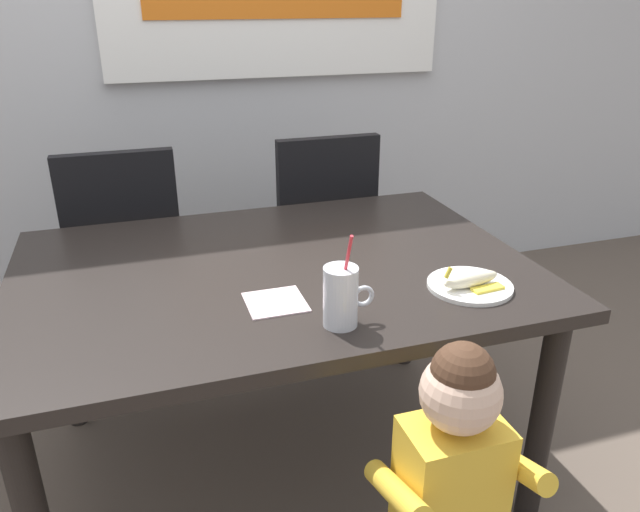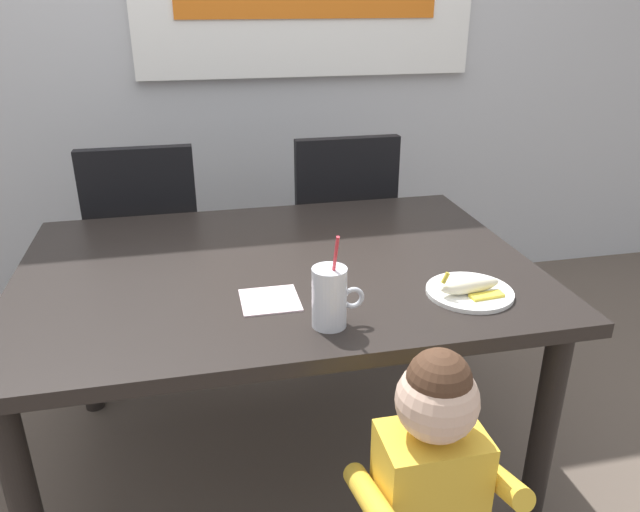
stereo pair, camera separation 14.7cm
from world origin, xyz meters
name	(u,v)px [view 1 (the left image)]	position (x,y,z in m)	size (l,w,h in m)	color
ground_plane	(281,462)	(0.00, 0.00, 0.00)	(24.00, 24.00, 0.00)	brown
dining_table	(275,292)	(0.00, 0.00, 0.65)	(1.49, 1.05, 0.74)	black
dining_chair_left	(126,249)	(-0.42, 0.76, 0.54)	(0.44, 0.44, 0.96)	black
dining_chair_right	(319,228)	(0.38, 0.75, 0.54)	(0.44, 0.45, 0.96)	black
toddler_standing	(452,469)	(0.22, -0.70, 0.53)	(0.33, 0.24, 0.84)	#3F4760
milk_cup	(341,300)	(0.07, -0.38, 0.81)	(0.13, 0.09, 0.25)	silver
snack_plate	(470,286)	(0.47, -0.30, 0.74)	(0.23, 0.23, 0.01)	white
peeled_banana	(471,280)	(0.46, -0.32, 0.77)	(0.17, 0.11, 0.07)	#F4EAC6
paper_napkin	(275,302)	(-0.05, -0.23, 0.74)	(0.15, 0.15, 0.00)	silver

